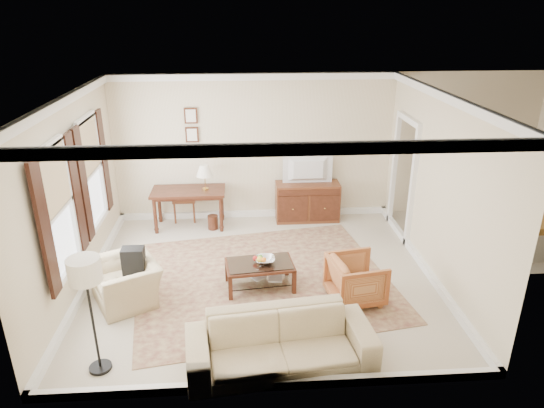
{
  "coord_description": "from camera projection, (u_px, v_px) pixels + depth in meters",
  "views": [
    {
      "loc": [
        -0.29,
        -6.77,
        4.06
      ],
      "look_at": [
        0.2,
        0.3,
        1.15
      ],
      "focal_mm": 32.0,
      "sensor_mm": 36.0,
      "label": 1
    }
  ],
  "objects": [
    {
      "name": "doorway",
      "position": [
        403.0,
        180.0,
        8.96
      ],
      "size": [
        0.1,
        1.12,
        2.25
      ],
      "primitive_type": null,
      "color": "white",
      "rests_on": "room_shell"
    },
    {
      "name": "annex_bedroom",
      "position": [
        498.0,
        221.0,
        9.03
      ],
      "size": [
        3.0,
        2.7,
        2.9
      ],
      "color": "beige",
      "rests_on": "ground"
    },
    {
      "name": "window_front",
      "position": [
        59.0,
        210.0,
        6.4
      ],
      "size": [
        0.12,
        1.56,
        1.8
      ],
      "primitive_type": null,
      "color": "#CCB284",
      "rests_on": "room_shell"
    },
    {
      "name": "book_a",
      "position": [
        251.0,
        278.0,
        7.47
      ],
      "size": [
        0.25,
        0.19,
        0.38
      ],
      "primitive_type": "imported",
      "rotation": [
        0.0,
        0.0,
        0.61
      ],
      "color": "brown",
      "rests_on": "coffee_table"
    },
    {
      "name": "rug",
      "position": [
        262.0,
        279.0,
        7.74
      ],
      "size": [
        4.41,
        3.95,
        0.01
      ],
      "primitive_type": "cube",
      "rotation": [
        0.0,
        0.0,
        0.16
      ],
      "color": "#581D22",
      "rests_on": "room_shell"
    },
    {
      "name": "floor_lamp",
      "position": [
        86.0,
        279.0,
        5.37
      ],
      "size": [
        0.37,
        0.37,
        1.5
      ],
      "color": "black",
      "rests_on": "room_shell"
    },
    {
      "name": "book_b",
      "position": [
        269.0,
        277.0,
        7.51
      ],
      "size": [
        0.28,
        0.08,
        0.38
      ],
      "primitive_type": "imported",
      "rotation": [
        0.0,
        0.0,
        -0.17
      ],
      "color": "brown",
      "rests_on": "coffee_table"
    },
    {
      "name": "coffee_table",
      "position": [
        260.0,
        269.0,
        7.41
      ],
      "size": [
        1.08,
        0.71,
        0.43
      ],
      "rotation": [
        0.0,
        0.0,
        0.11
      ],
      "color": "#4B2315",
      "rests_on": "room_shell"
    },
    {
      "name": "desk_chair",
      "position": [
        184.0,
        195.0,
        9.74
      ],
      "size": [
        0.49,
        0.49,
        1.05
      ],
      "primitive_type": null,
      "rotation": [
        0.0,
        0.0,
        -0.1
      ],
      "color": "brown",
      "rests_on": "room_shell"
    },
    {
      "name": "window_rear",
      "position": [
        92.0,
        172.0,
        7.88
      ],
      "size": [
        0.12,
        1.56,
        1.8
      ],
      "primitive_type": null,
      "color": "#CCB284",
      "rests_on": "room_shell"
    },
    {
      "name": "room_shell",
      "position": [
        259.0,
        126.0,
        6.87
      ],
      "size": [
        5.51,
        5.01,
        2.91
      ],
      "color": "beige",
      "rests_on": "ground"
    },
    {
      "name": "backpack",
      "position": [
        133.0,
        257.0,
        7.04
      ],
      "size": [
        0.38,
        0.38,
        0.4
      ],
      "primitive_type": "cube",
      "rotation": [
        0.0,
        0.0,
        -0.78
      ],
      "color": "black",
      "rests_on": "club_armchair"
    },
    {
      "name": "framed_prints",
      "position": [
        191.0,
        125.0,
        9.28
      ],
      "size": [
        0.25,
        0.04,
        0.68
      ],
      "primitive_type": null,
      "color": "#4B2315",
      "rests_on": "room_shell"
    },
    {
      "name": "desk_lamp",
      "position": [
        205.0,
        177.0,
        9.25
      ],
      "size": [
        0.32,
        0.32,
        0.5
      ],
      "primitive_type": null,
      "color": "silver",
      "rests_on": "writing_desk"
    },
    {
      "name": "striped_armchair",
      "position": [
        356.0,
        278.0,
        7.07
      ],
      "size": [
        0.81,
        0.84,
        0.76
      ],
      "primitive_type": "imported",
      "rotation": [
        0.0,
        0.0,
        1.74
      ],
      "color": "#954620",
      "rests_on": "room_shell"
    },
    {
      "name": "writing_desk",
      "position": [
        189.0,
        195.0,
        9.37
      ],
      "size": [
        1.41,
        0.7,
        0.77
      ],
      "color": "#4B2315",
      "rests_on": "room_shell"
    },
    {
      "name": "tv",
      "position": [
        309.0,
        161.0,
        9.44
      ],
      "size": [
        0.94,
        0.54,
        0.12
      ],
      "primitive_type": "imported",
      "rotation": [
        0.0,
        0.0,
        3.14
      ],
      "color": "black",
      "rests_on": "sideboard"
    },
    {
      "name": "fruit_bowl",
      "position": [
        265.0,
        259.0,
        7.37
      ],
      "size": [
        0.42,
        0.42,
        0.1
      ],
      "primitive_type": "imported",
      "color": "silver",
      "rests_on": "coffee_table"
    },
    {
      "name": "sofa",
      "position": [
        281.0,
        335.0,
        5.75
      ],
      "size": [
        2.3,
        0.91,
        0.88
      ],
      "primitive_type": "imported",
      "rotation": [
        0.0,
        0.0,
        0.12
      ],
      "color": "#C9AF87",
      "rests_on": "room_shell"
    },
    {
      "name": "sideboard",
      "position": [
        307.0,
        202.0,
        9.79
      ],
      "size": [
        1.27,
        0.49,
        0.78
      ],
      "primitive_type": "cube",
      "color": "brown",
      "rests_on": "room_shell"
    },
    {
      "name": "club_armchair",
      "position": [
        126.0,
        275.0,
        7.04
      ],
      "size": [
        1.01,
        1.16,
        0.85
      ],
      "primitive_type": "imported",
      "rotation": [
        0.0,
        0.0,
        -1.09
      ],
      "color": "#C9AF87",
      "rests_on": "room_shell"
    }
  ]
}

